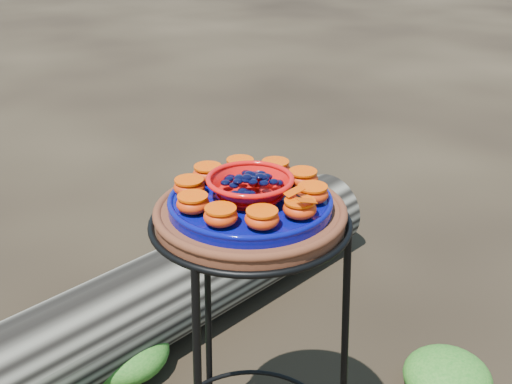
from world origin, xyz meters
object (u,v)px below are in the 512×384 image
cobalt_plate (250,203)px  red_bowl (250,188)px  terracotta_saucer (250,215)px  driftwood_log (187,284)px  plant_stand (251,362)px

cobalt_plate → red_bowl: red_bowl is taller
terracotta_saucer → cobalt_plate: cobalt_plate is taller
cobalt_plate → driftwood_log: size_ratio=0.21×
terracotta_saucer → red_bowl: size_ratio=2.33×
terracotta_saucer → red_bowl: (0.00, 0.00, 0.06)m
red_bowl → driftwood_log: 0.92m
plant_stand → driftwood_log: bearing=77.8°
cobalt_plate → driftwood_log: bearing=77.8°
plant_stand → driftwood_log: 0.70m
terracotta_saucer → cobalt_plate: 0.03m
terracotta_saucer → driftwood_log: (0.14, 0.65, -0.57)m
red_bowl → driftwood_log: (0.14, 0.65, -0.63)m
terracotta_saucer → red_bowl: bearing=0.0°
plant_stand → terracotta_saucer: terracotta_saucer is taller
cobalt_plate → red_bowl: (0.00, 0.00, 0.03)m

